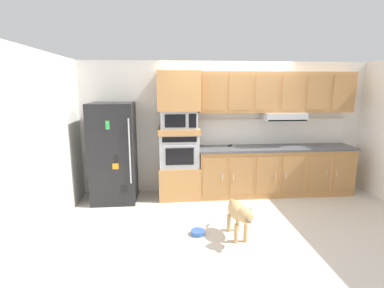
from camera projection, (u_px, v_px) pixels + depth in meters
ground_plane at (237, 211)px, 4.88m from camera, size 9.60×9.60×0.00m
back_kitchen_wall at (225, 127)px, 5.71m from camera, size 6.20×0.12×2.50m
side_panel_left at (56, 140)px, 4.39m from camera, size 0.12×7.10×2.50m
refrigerator at (114, 153)px, 5.19m from camera, size 0.76×0.73×1.76m
oven_base_cabinet at (179, 181)px, 5.47m from camera, size 0.74×0.62×0.60m
built_in_oven at (179, 150)px, 5.35m from camera, size 0.70×0.62×0.60m
appliance_mid_shelf at (179, 131)px, 5.28m from camera, size 0.74×0.62×0.10m
microwave at (179, 119)px, 5.24m from camera, size 0.64×0.54×0.32m
appliance_upper_cabinet at (178, 91)px, 5.14m from camera, size 0.74×0.62×0.68m
lower_cabinet_run at (274, 171)px, 5.60m from camera, size 2.92×0.63×0.88m
countertop_slab at (276, 148)px, 5.51m from camera, size 2.96×0.64×0.04m
backsplash_panel at (271, 131)px, 5.74m from camera, size 2.96×0.02×0.50m
upper_cabinet_with_hood at (277, 94)px, 5.43m from camera, size 2.92×0.48×0.88m
screwdriver at (230, 145)px, 5.56m from camera, size 0.16×0.17×0.03m
dog at (239, 213)px, 3.91m from camera, size 0.28×0.81×0.56m
dog_food_bowl at (198, 232)px, 4.09m from camera, size 0.20×0.20×0.06m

